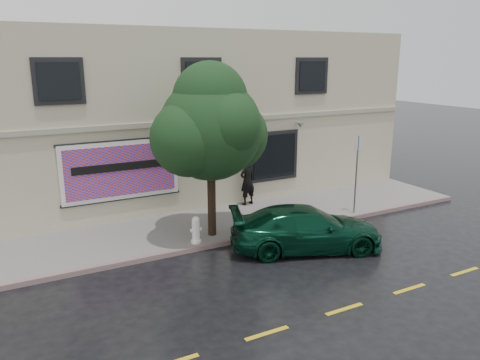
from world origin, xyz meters
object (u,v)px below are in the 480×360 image
street_tree (211,130)px  pedestrian (247,181)px  car (306,229)px  fire_hydrant (196,230)px

street_tree → pedestrian: bearing=41.9°
car → pedestrian: 4.65m
pedestrian → street_tree: street_tree is taller
pedestrian → fire_hydrant: bearing=26.0°
street_tree → fire_hydrant: 3.25m
pedestrian → fire_hydrant: (-3.43, -2.80, -0.56)m
car → street_tree: (-2.27, 2.21, 3.02)m
street_tree → fire_hydrant: (-0.75, -0.40, -3.13)m
pedestrian → street_tree: (-2.68, -2.40, 2.58)m
street_tree → fire_hydrant: size_ratio=5.90×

